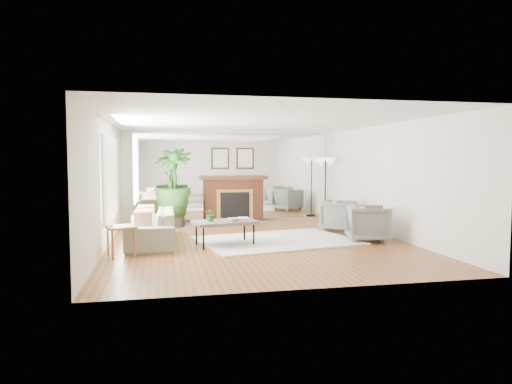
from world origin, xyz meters
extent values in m
plane|color=brown|center=(0.00, 0.00, 0.00)|extent=(7.00, 7.00, 0.00)
cube|color=silver|center=(-2.99, 0.00, 1.25)|extent=(0.02, 7.00, 2.50)
cube|color=silver|center=(2.99, 0.00, 1.25)|extent=(0.02, 7.00, 2.50)
cube|color=silver|center=(0.00, 3.49, 1.25)|extent=(6.00, 0.02, 2.50)
cube|color=silver|center=(0.00, 3.47, 1.25)|extent=(5.40, 0.04, 2.40)
cube|color=#B2E09E|center=(-2.96, 0.40, 1.35)|extent=(0.04, 2.40, 1.50)
cube|color=brown|center=(0.00, 3.28, 0.60)|extent=(1.60, 0.40, 1.20)
cube|color=gold|center=(0.00, 3.07, 0.48)|extent=(1.00, 0.04, 0.85)
cube|color=black|center=(0.00, 3.05, 0.48)|extent=(0.80, 0.04, 0.70)
cube|color=#564C44|center=(0.00, 2.93, 0.01)|extent=(1.70, 0.55, 0.03)
cube|color=#482617|center=(0.00, 3.26, 1.22)|extent=(1.85, 0.46, 0.10)
cube|color=black|center=(-0.35, 3.43, 1.75)|extent=(0.50, 0.04, 0.60)
cube|color=black|center=(0.35, 3.43, 1.75)|extent=(0.50, 0.04, 0.60)
cube|color=white|center=(0.40, 0.04, 0.02)|extent=(3.53, 2.83, 0.03)
cube|color=#564C44|center=(-0.71, -0.20, 0.46)|extent=(1.35, 0.94, 0.06)
cylinder|color=black|center=(-1.17, -0.55, 0.22)|extent=(0.04, 0.04, 0.43)
cylinder|color=black|center=(-0.16, -0.35, 0.22)|extent=(0.04, 0.04, 0.43)
cylinder|color=black|center=(-1.27, -0.04, 0.22)|extent=(0.04, 0.04, 0.43)
cylinder|color=black|center=(-0.26, 0.15, 0.22)|extent=(0.04, 0.04, 0.43)
imported|color=gray|center=(-2.16, 0.33, 0.34)|extent=(0.94, 2.35, 0.68)
imported|color=slate|center=(2.24, 1.15, 0.37)|extent=(1.10, 1.09, 0.74)
imported|color=slate|center=(2.29, -0.32, 0.38)|extent=(1.00, 0.98, 0.76)
cube|color=olive|center=(-2.65, -0.88, 0.52)|extent=(0.60, 0.60, 0.04)
cylinder|color=olive|center=(-2.77, -1.12, 0.26)|extent=(0.04, 0.04, 0.51)
cylinder|color=olive|center=(-2.41, -1.00, 0.26)|extent=(0.04, 0.04, 0.51)
cylinder|color=olive|center=(-2.89, -0.76, 0.26)|extent=(0.04, 0.04, 0.51)
cylinder|color=olive|center=(-2.53, -0.64, 0.26)|extent=(0.04, 0.04, 0.51)
cylinder|color=black|center=(-1.67, 2.66, 0.21)|extent=(0.58, 0.58, 0.42)
imported|color=#2E5C22|center=(-1.67, 2.66, 1.15)|extent=(1.25, 1.25, 1.72)
cylinder|color=black|center=(2.51, 2.85, 0.02)|extent=(0.30, 0.30, 0.04)
cylinder|color=black|center=(2.51, 2.85, 0.85)|extent=(0.03, 0.03, 1.71)
cone|color=white|center=(2.38, 2.85, 1.65)|extent=(0.32, 0.32, 0.23)
cone|color=white|center=(2.64, 2.85, 1.65)|extent=(0.32, 0.32, 0.23)
imported|color=#2E5C22|center=(-0.99, -0.20, 0.64)|extent=(0.29, 0.26, 0.29)
imported|color=olive|center=(-0.54, -0.29, 0.53)|extent=(0.28, 0.28, 0.06)
imported|color=olive|center=(-0.39, 0.06, 0.51)|extent=(0.20, 0.27, 0.02)
camera|label=1|loc=(-1.92, -9.15, 1.70)|focal=32.00mm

